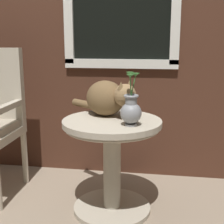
{
  "coord_description": "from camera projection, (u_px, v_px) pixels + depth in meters",
  "views": [
    {
      "loc": [
        0.5,
        -1.75,
        1.1
      ],
      "look_at": [
        0.19,
        0.16,
        0.66
      ],
      "focal_mm": 51.75,
      "sensor_mm": 36.0,
      "label": 1
    }
  ],
  "objects": [
    {
      "name": "back_wall",
      "position": [
        101.0,
        12.0,
        2.48
      ],
      "size": [
        4.0,
        0.07,
        2.6
      ],
      "color": "#47281C",
      "rests_on": "ground_plane"
    },
    {
      "name": "ground_plane",
      "position": [
        77.0,
        220.0,
        2.01
      ],
      "size": [
        6.0,
        6.0,
        0.0
      ],
      "primitive_type": "plane",
      "color": "gray"
    },
    {
      "name": "pewter_vase_with_ivy",
      "position": [
        131.0,
        110.0,
        1.85
      ],
      "size": [
        0.12,
        0.12,
        0.31
      ],
      "color": "gray",
      "rests_on": "wicker_side_table"
    },
    {
      "name": "wicker_side_table",
      "position": [
        112.0,
        151.0,
        2.04
      ],
      "size": [
        0.62,
        0.62,
        0.61
      ],
      "color": "#B2A893",
      "rests_on": "ground_plane"
    },
    {
      "name": "cat",
      "position": [
        108.0,
        98.0,
        2.07
      ],
      "size": [
        0.48,
        0.37,
        0.24
      ],
      "color": "brown",
      "rests_on": "wicker_side_table"
    }
  ]
}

